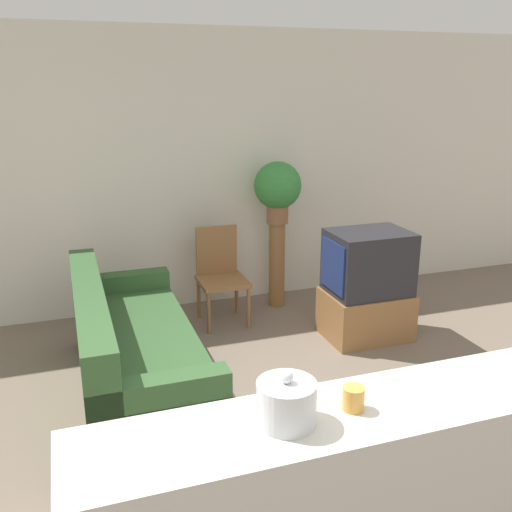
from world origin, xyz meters
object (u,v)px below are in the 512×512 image
wooden_chair (220,271)px  couch (132,357)px  potted_plant (278,188)px  television (368,262)px  decorative_bowl (286,403)px

wooden_chair → couch: bearing=-130.7°
couch → potted_plant: (1.62, 1.31, 0.91)m
couch → wooden_chair: wooden_chair is taller
television → wooden_chair: television is taller
decorative_bowl → wooden_chair: bearing=78.6°
couch → decorative_bowl: (0.32, -2.15, 0.80)m
couch → wooden_chair: 1.51m
television → potted_plant: 1.19m
potted_plant → couch: bearing=-140.9°
potted_plant → television: bearing=-63.5°
wooden_chair → decorative_bowl: (-0.66, -3.28, 0.62)m
television → wooden_chair: size_ratio=0.77×
wooden_chair → decorative_bowl: decorative_bowl is taller
television → decorative_bowl: bearing=-125.4°
potted_plant → decorative_bowl: bearing=-110.6°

